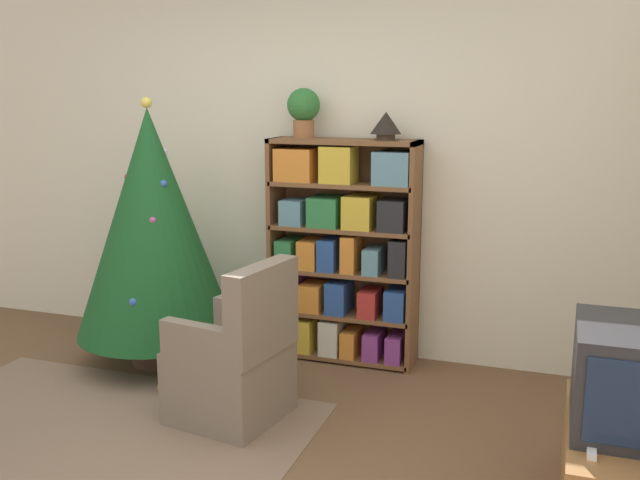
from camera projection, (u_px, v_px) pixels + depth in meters
wall_back at (313, 167)px, 5.00m from camera, size 8.00×0.10×2.60m
area_rug at (85, 437)px, 3.83m from camera, size 2.32×1.67×0.01m
bookshelf at (342, 252)px, 4.81m from camera, size 1.00×0.30×1.52m
tv_stand at (621, 474)px, 3.06m from camera, size 0.48×0.95×0.43m
television at (630, 378)px, 2.97m from camera, size 0.45×0.56×0.45m
game_remote at (591, 451)px, 2.80m from camera, size 0.04×0.12×0.02m
christmas_tree at (153, 224)px, 4.70m from camera, size 1.05×1.05×1.79m
armchair at (235, 365)px, 3.99m from camera, size 0.66×0.65×0.92m
potted_plant at (304, 109)px, 4.71m from camera, size 0.22×0.22×0.33m
table_lamp at (386, 124)px, 4.55m from camera, size 0.20×0.20×0.18m
book_pile_near_tree at (178, 386)px, 4.39m from camera, size 0.22×0.18×0.08m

